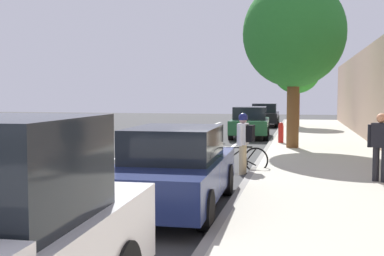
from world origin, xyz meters
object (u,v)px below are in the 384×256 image
(parked_sedan_black_far, at_px, (265,115))
(fire_hydrant, at_px, (281,132))
(street_tree_near_cyclist, at_px, (294,34))
(bicycle_at_curb, at_px, (238,158))
(parked_sedan_dark_blue_second, at_px, (174,168))
(pedestrian_on_phone, at_px, (381,144))
(cyclist_with_backpack, at_px, (244,137))
(parked_sedan_green_mid, at_px, (250,122))
(street_tree_mid_block, at_px, (297,72))

(parked_sedan_black_far, height_order, fire_hydrant, parked_sedan_black_far)
(street_tree_near_cyclist, bearing_deg, bicycle_at_curb, -105.07)
(parked_sedan_dark_blue_second, distance_m, street_tree_near_cyclist, 10.56)
(parked_sedan_black_far, xyz_separation_m, pedestrian_on_phone, (4.14, -20.90, 0.26))
(parked_sedan_black_far, distance_m, fire_hydrant, 12.51)
(parked_sedan_dark_blue_second, distance_m, cyclist_with_backpack, 4.19)
(parked_sedan_green_mid, xyz_separation_m, parked_sedan_black_far, (0.07, 8.97, 0.00))
(parked_sedan_dark_blue_second, relative_size, street_tree_near_cyclist, 0.71)
(street_tree_near_cyclist, bearing_deg, parked_sedan_dark_blue_second, -101.53)
(street_tree_mid_block, height_order, pedestrian_on_phone, street_tree_mid_block)
(parked_sedan_dark_blue_second, bearing_deg, fire_hydrant, 82.63)
(parked_sedan_black_far, relative_size, street_tree_near_cyclist, 0.71)
(bicycle_at_curb, xyz_separation_m, cyclist_with_backpack, (0.23, -0.45, 0.62))
(pedestrian_on_phone, bearing_deg, street_tree_mid_block, 96.25)
(parked_sedan_green_mid, height_order, street_tree_near_cyclist, street_tree_near_cyclist)
(street_tree_near_cyclist, relative_size, street_tree_mid_block, 1.31)
(street_tree_near_cyclist, xyz_separation_m, pedestrian_on_phone, (2.07, -6.74, -3.34))
(parked_sedan_green_mid, relative_size, street_tree_near_cyclist, 0.72)
(parked_sedan_black_far, height_order, street_tree_mid_block, street_tree_mid_block)
(parked_sedan_black_far, relative_size, cyclist_with_backpack, 2.71)
(street_tree_mid_block, bearing_deg, bicycle_at_curb, -94.58)
(street_tree_near_cyclist, height_order, street_tree_mid_block, street_tree_near_cyclist)
(parked_sedan_black_far, bearing_deg, street_tree_near_cyclist, -81.70)
(cyclist_with_backpack, bearing_deg, fire_hydrant, 84.83)
(street_tree_near_cyclist, bearing_deg, pedestrian_on_phone, -72.90)
(cyclist_with_backpack, distance_m, street_tree_near_cyclist, 6.66)
(parked_sedan_green_mid, relative_size, pedestrian_on_phone, 2.87)
(parked_sedan_green_mid, relative_size, bicycle_at_curb, 2.61)
(bicycle_at_curb, height_order, fire_hydrant, fire_hydrant)
(parked_sedan_green_mid, bearing_deg, pedestrian_on_phone, -70.60)
(cyclist_with_backpack, distance_m, street_tree_mid_block, 18.04)
(street_tree_mid_block, bearing_deg, parked_sedan_black_far, 136.47)
(parked_sedan_dark_blue_second, height_order, fire_hydrant, parked_sedan_dark_blue_second)
(parked_sedan_dark_blue_second, relative_size, pedestrian_on_phone, 2.85)
(street_tree_near_cyclist, xyz_separation_m, street_tree_mid_block, (0.00, 12.20, -0.86))
(parked_sedan_green_mid, distance_m, cyclist_with_backpack, 10.87)
(cyclist_with_backpack, distance_m, pedestrian_on_phone, 3.43)
(parked_sedan_dark_blue_second, xyz_separation_m, pedestrian_on_phone, (4.06, 2.99, 0.26))
(parked_sedan_black_far, bearing_deg, cyclist_with_backpack, -87.40)
(parked_sedan_green_mid, xyz_separation_m, cyclist_with_backpack, (0.96, -10.83, 0.23))
(cyclist_with_backpack, relative_size, pedestrian_on_phone, 1.05)
(parked_sedan_dark_blue_second, bearing_deg, parked_sedan_black_far, 90.20)
(parked_sedan_black_far, height_order, street_tree_near_cyclist, street_tree_near_cyclist)
(street_tree_near_cyclist, relative_size, fire_hydrant, 7.42)
(parked_sedan_black_far, distance_m, pedestrian_on_phone, 21.31)
(parked_sedan_green_mid, relative_size, fire_hydrant, 5.33)
(parked_sedan_green_mid, bearing_deg, parked_sedan_black_far, 89.58)
(parked_sedan_dark_blue_second, bearing_deg, parked_sedan_green_mid, 90.56)
(parked_sedan_dark_blue_second, height_order, parked_sedan_green_mid, same)
(parked_sedan_dark_blue_second, bearing_deg, street_tree_mid_block, 84.83)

